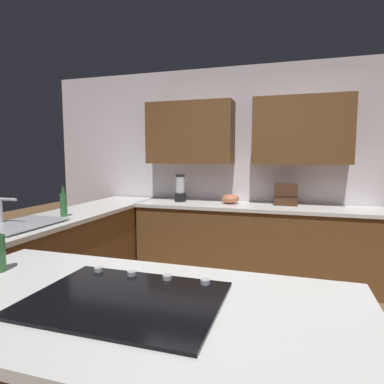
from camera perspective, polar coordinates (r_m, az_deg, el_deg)
The scene contains 13 objects.
ground_plane at distance 2.65m, azimuth 8.16°, elevation -27.74°, with size 14.00×14.00×0.00m, color brown.
wall_back at distance 4.23m, azimuth 11.79°, elevation 5.43°, with size 6.00×0.44×2.60m.
lower_cabinets_back at distance 4.05m, azimuth 10.68°, elevation -8.85°, with size 2.80×0.60×0.86m, color brown.
countertop_back at distance 3.96m, azimuth 10.81°, elevation -2.55°, with size 2.84×0.64×0.04m, color silver.
lower_cabinets_side at distance 3.62m, azimuth -20.54°, elevation -10.99°, with size 0.60×2.90×0.86m, color brown.
countertop_side at distance 3.51m, azimuth -20.82°, elevation -3.95°, with size 0.64×2.94×0.04m, color silver.
island_top at distance 1.42m, azimuth -11.46°, elevation -18.72°, with size 1.92×0.95×0.04m, color silver.
sink_unit at distance 3.08m, azimuth -27.72°, elevation -4.93°, with size 0.46×0.70×0.23m.
cooktop at distance 1.41m, azimuth -11.37°, elevation -17.62°, with size 0.76×0.56×0.03m.
blender at distance 4.20m, azimuth -2.07°, elevation 0.36°, with size 0.15×0.15×0.34m.
mixing_bowl at distance 4.04m, azimuth 6.68°, elevation -1.18°, with size 0.21×0.21×0.12m, color #CC724C.
spice_rack at distance 4.00m, azimuth 15.97°, elevation -0.42°, with size 0.26×0.11×0.26m.
dish_soap_bottle at distance 3.38m, azimuth -21.37°, elevation -1.91°, with size 0.06×0.06×0.30m.
Camera 1 is at (-0.32, 2.17, 1.47)m, focal length 30.76 mm.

